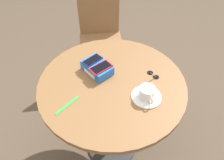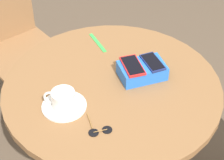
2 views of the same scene
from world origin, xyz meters
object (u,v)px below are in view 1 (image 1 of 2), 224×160
at_px(round_table, 112,97).
at_px(coffee_cup, 147,93).
at_px(phone_red, 101,67).
at_px(saucer, 146,97).
at_px(sunglasses, 153,76).
at_px(phone_box, 97,68).
at_px(phone_navy, 93,60).
at_px(lanyard_strap, 67,105).
at_px(chair_near_window, 101,40).

bearing_deg(round_table, coffee_cup, 31.20).
distance_m(round_table, phone_red, 0.22).
bearing_deg(phone_red, coffee_cup, 27.85).
relative_size(round_table, saucer, 5.22).
distance_m(coffee_cup, sunglasses, 0.19).
xyz_separation_m(phone_box, sunglasses, (0.19, 0.29, -0.03)).
distance_m(phone_navy, sunglasses, 0.38).
height_order(round_table, phone_red, phone_red).
distance_m(phone_navy, lanyard_strap, 0.33).
bearing_deg(phone_red, sunglasses, 61.33).
relative_size(round_table, sunglasses, 7.84).
bearing_deg(coffee_cup, phone_box, -154.10).
bearing_deg(phone_red, round_table, 19.42).
height_order(round_table, saucer, saucer).
distance_m(saucer, coffee_cup, 0.04).
bearing_deg(sunglasses, phone_box, -124.12).
bearing_deg(phone_box, chair_near_window, 153.63).
bearing_deg(chair_near_window, lanyard_strap, -35.09).
height_order(saucer, chair_near_window, chair_near_window).
distance_m(phone_box, phone_navy, 0.06).
bearing_deg(lanyard_strap, round_table, 98.23).
distance_m(sunglasses, chair_near_window, 0.91).
distance_m(phone_box, lanyard_strap, 0.31).
distance_m(phone_navy, chair_near_window, 0.79).
bearing_deg(phone_navy, phone_red, 11.51).
bearing_deg(coffee_cup, sunglasses, 134.26).
relative_size(phone_navy, phone_red, 0.94).
height_order(sunglasses, chair_near_window, chair_near_window).
height_order(round_table, lanyard_strap, lanyard_strap).
bearing_deg(saucer, phone_box, -153.84).
bearing_deg(lanyard_strap, phone_navy, 130.64).
bearing_deg(phone_red, phone_navy, -168.49).
xyz_separation_m(phone_red, chair_near_window, (-0.71, 0.32, -0.35)).
relative_size(phone_box, saucer, 1.23).
distance_m(coffee_cup, chair_near_window, 1.05).
xyz_separation_m(phone_box, phone_red, (0.04, 0.01, 0.03)).
bearing_deg(chair_near_window, phone_red, -24.44).
distance_m(phone_red, saucer, 0.32).
xyz_separation_m(round_table, lanyard_strap, (0.04, -0.29, 0.14)).
relative_size(phone_navy, saucer, 0.80).
distance_m(phone_box, chair_near_window, 0.81).
xyz_separation_m(saucer, sunglasses, (-0.12, 0.13, -0.00)).
bearing_deg(phone_box, phone_red, 11.41).
relative_size(round_table, phone_box, 4.25).
bearing_deg(chair_near_window, phone_navy, -28.56).
xyz_separation_m(phone_box, coffee_cup, (0.32, 0.16, 0.01)).
distance_m(lanyard_strap, chair_near_window, 1.06).
bearing_deg(coffee_cup, round_table, -148.80).
bearing_deg(chair_near_window, phone_box, -26.37).
distance_m(phone_red, lanyard_strap, 0.30).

